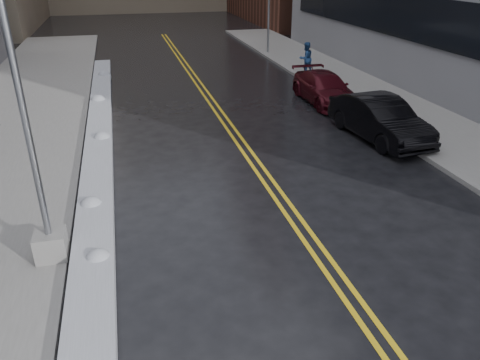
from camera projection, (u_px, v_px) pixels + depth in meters
ground at (220, 295)px, 9.30m from camera, size 160.00×160.00×0.00m
sidewalk_west at (4, 143)px, 16.72m from camera, size 5.50×50.00×0.15m
sidewalk_east at (397, 110)px, 20.23m from camera, size 4.00×50.00×0.15m
lane_line_left at (225, 126)px, 18.56m from camera, size 0.12×50.00×0.01m
lane_line_right at (232, 126)px, 18.63m from camera, size 0.12×50.00×0.01m
snow_ridge at (98, 152)px, 15.67m from camera, size 0.90×30.00×0.34m
lamppost at (33, 156)px, 9.22m from camera, size 0.65×0.65×7.62m
fire_hydrant at (378, 101)px, 19.81m from camera, size 0.26×0.26×0.73m
traffic_signal at (269, 2)px, 30.70m from camera, size 0.16×0.20×6.00m
pedestrian_east at (306, 58)px, 25.76m from camera, size 0.99×0.87×1.74m
car_black at (380, 119)px, 16.97m from camera, size 2.08×4.80×1.54m
car_maroon at (324, 88)px, 21.31m from camera, size 1.88×4.59×1.33m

